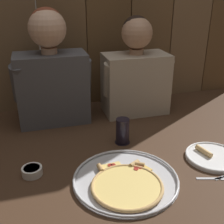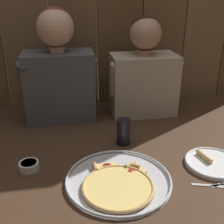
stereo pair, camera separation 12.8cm
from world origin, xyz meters
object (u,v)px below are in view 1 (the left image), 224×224
Objects in this scene: diner_left at (51,72)px; diner_right at (136,72)px; dipping_bowl at (32,171)px; drinking_glass at (123,131)px; dinner_plate at (212,156)px; pizza_tray at (126,181)px.

diner_right is at bearing -0.06° from diner_left.
dipping_bowl is 0.82m from diner_right.
drinking_glass is at bearing -118.61° from diner_right.
diner_left reaches higher than diner_right.
dinner_plate is at bearing -75.13° from diner_right.
diner_right is (0.47, -0.00, -0.04)m from diner_left.
drinking_glass is 1.52× the size of dipping_bowl.
pizza_tray is 0.73m from diner_left.
dinner_plate is 0.42m from drinking_glass.
diner_left is at bearing 74.13° from dipping_bowl.
diner_left is (-0.21, 0.64, 0.27)m from pizza_tray.
diner_right is (0.19, 0.34, 0.18)m from drinking_glass.
diner_left is 1.09× the size of diner_right.
dipping_bowl is 0.15× the size of diner_right.
dipping_bowl is at bearing -105.87° from diner_left.
dipping_bowl is at bearing -160.89° from drinking_glass.
drinking_glass is 0.46m from dipping_bowl.
drinking_glass is at bearing 75.00° from pizza_tray.
dinner_plate is 2.91× the size of dipping_bowl.
dipping_bowl is 0.14× the size of diner_left.
pizza_tray is 0.75× the size of diner_right.
dinner_plate is at bearing -35.46° from drinking_glass.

